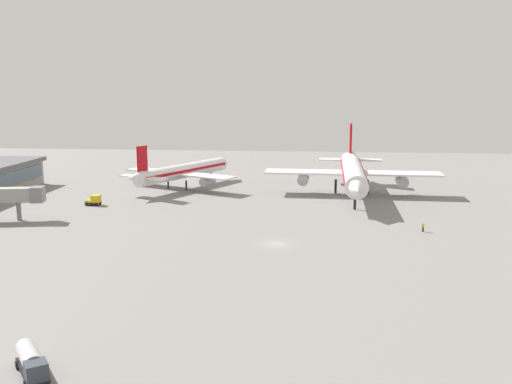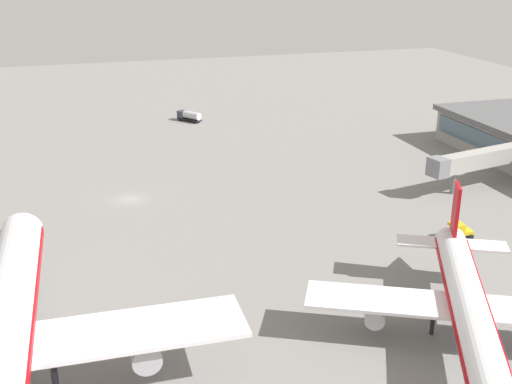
% 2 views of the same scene
% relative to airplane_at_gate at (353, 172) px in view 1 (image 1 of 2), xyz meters
% --- Properties ---
extents(ground, '(288.00, 288.00, 0.00)m').
position_rel_airplane_at_gate_xyz_m(ground, '(46.20, -15.66, -5.96)').
color(ground, gray).
extents(airplane_at_gate, '(53.85, 43.10, 16.40)m').
position_rel_airplane_at_gate_xyz_m(airplane_at_gate, '(0.00, 0.00, 0.00)').
color(airplane_at_gate, white).
rests_on(airplane_at_gate, ground).
extents(airplane_taxiing, '(38.02, 31.63, 12.45)m').
position_rel_airplane_at_gate_xyz_m(airplane_taxiing, '(-6.46, -43.63, -1.44)').
color(airplane_taxiing, white).
rests_on(airplane_taxiing, ground).
extents(fuel_truck, '(6.19, 5.28, 2.50)m').
position_rel_airplane_at_gate_xyz_m(fuel_truck, '(94.46, -35.22, -4.58)').
color(fuel_truck, black).
rests_on(fuel_truck, ground).
extents(baggage_tug, '(2.37, 3.30, 2.30)m').
position_rel_airplane_at_gate_xyz_m(baggage_tug, '(17.37, -58.55, -4.81)').
color(baggage_tug, black).
rests_on(baggage_tug, ground).
extents(ground_crew_worker, '(0.50, 0.54, 1.67)m').
position_rel_airplane_at_gate_xyz_m(ground_crew_worker, '(35.09, 10.78, -5.11)').
color(ground_crew_worker, '#1E2338').
rests_on(ground_crew_worker, ground).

